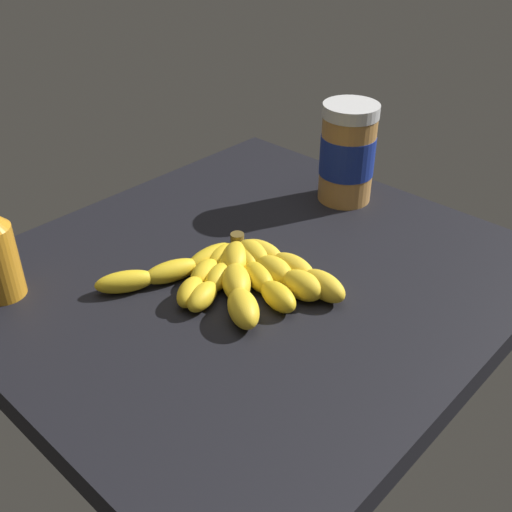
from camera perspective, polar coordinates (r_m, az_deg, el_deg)
ground_plane at (r=87.27cm, az=-0.47°, el=-2.39°), size 71.48×65.63×4.04cm
banana_bunch at (r=82.40cm, az=-1.30°, el=-1.65°), size 23.46×27.17×3.78cm
peanut_butter_jar at (r=102.10cm, az=8.52°, el=9.44°), size 9.05×9.05×16.49cm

